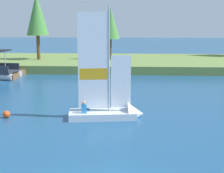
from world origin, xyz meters
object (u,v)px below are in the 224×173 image
(shoreline_tree_left, at_px, (37,15))
(sailboat, at_px, (115,109))
(channel_buoy, at_px, (6,114))
(shoreline_tree_midleft, at_px, (111,23))
(wooden_dock, at_px, (12,74))

(shoreline_tree_left, relative_size, sailboat, 1.16)
(channel_buoy, bearing_deg, shoreline_tree_midleft, 78.02)
(shoreline_tree_left, xyz_separation_m, shoreline_tree_midleft, (8.43, 0.46, -0.99))
(shoreline_tree_left, height_order, channel_buoy, shoreline_tree_left)
(wooden_dock, distance_m, sailboat, 16.94)
(wooden_dock, bearing_deg, shoreline_tree_left, 85.01)
(wooden_dock, xyz_separation_m, sailboat, (10.53, -13.27, 0.23))
(shoreline_tree_left, bearing_deg, sailboat, -64.37)
(shoreline_tree_midleft, distance_m, wooden_dock, 12.88)
(shoreline_tree_left, height_order, wooden_dock, shoreline_tree_left)
(shoreline_tree_midleft, height_order, sailboat, shoreline_tree_midleft)
(shoreline_tree_midleft, xyz_separation_m, wooden_dock, (-9.07, -7.80, -4.76))
(sailboat, xyz_separation_m, channel_buoy, (-6.01, -0.35, -0.27))
(shoreline_tree_left, height_order, shoreline_tree_midleft, shoreline_tree_left)
(wooden_dock, bearing_deg, shoreline_tree_midleft, 40.72)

